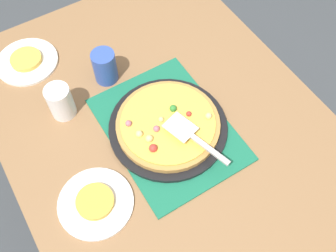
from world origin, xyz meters
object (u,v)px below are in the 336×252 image
Objects in this scene: served_slice_left at (95,201)px; pizza_server at (192,136)px; cup_near at (105,67)px; pizza at (168,124)px; served_slice_right at (26,59)px; plate_near_left at (96,203)px; pizza_pan at (168,127)px; cup_corner at (61,102)px; plate_far_right at (27,62)px.

pizza_server is (0.01, -0.34, 0.05)m from served_slice_left.
cup_near reaches higher than served_slice_left.
served_slice_right is at bearing 29.39° from pizza.
cup_near is at bearing -30.93° from plate_near_left.
pizza_server is at bearing -163.36° from pizza_pan.
cup_corner reaches higher than served_slice_right.
pizza is at bearing -132.77° from cup_corner.
cup_corner is at bearing 40.81° from pizza_server.
served_slice_left is (-0.10, 0.31, 0.01)m from pizza_pan.
served_slice_right is 0.92× the size of cup_corner.
pizza is 0.33m from plate_near_left.
cup_corner reaches higher than pizza_server.
pizza_pan is 1.63× the size of pizza_server.
served_slice_left is at bearing 177.76° from served_slice_right.
pizza_server is (-0.60, -0.31, 0.05)m from served_slice_right.
pizza_server is (0.01, -0.34, 0.06)m from plate_near_left.
pizza is 2.75× the size of cup_corner.
pizza_server is at bearing -88.22° from plate_near_left.
pizza_pan is 3.17× the size of cup_corner.
served_slice_right is (0.61, -0.02, 0.01)m from plate_near_left.
plate_far_right is 0.95× the size of pizza_server.
cup_corner reaches higher than plate_near_left.
cup_near reaches higher than pizza_pan.
plate_far_right is at bearing -2.24° from served_slice_left.
plate_near_left and plate_far_right have the same top height.
served_slice_left is at bearing 177.76° from plate_far_right.
cup_near is 0.40m from pizza_server.
served_slice_left reaches higher than plate_far_right.
cup_near is at bearing -134.90° from plate_far_right.
cup_near reaches higher than pizza_server.
pizza is 3.00× the size of served_slice_left.
plate_far_right is at bearing 5.96° from cup_corner.
plate_far_right is (0.50, 0.28, -0.01)m from pizza_pan.
pizza is 3.00× the size of served_slice_right.
plate_near_left is at bearing 108.60° from pizza.
pizza is 0.10m from pizza_server.
served_slice_left is 0.92× the size of cup_corner.
pizza_pan is at bearing -71.35° from served_slice_left.
plate_near_left is at bearing 108.65° from pizza_pan.
cup_corner is 0.52× the size of pizza_server.
plate_near_left is 0.61m from plate_far_right.
plate_near_left is 1.83× the size of cup_near.
pizza_server is at bearing -162.80° from pizza.
served_slice_left reaches higher than plate_near_left.
cup_corner is (-0.27, -0.03, 0.04)m from served_slice_right.
cup_corner is at bearing -8.63° from served_slice_left.
served_slice_left is at bearing 171.37° from cup_corner.
plate_far_right is at bearing 29.39° from pizza.
pizza_server is (-0.38, -0.10, 0.01)m from cup_near.
served_slice_left is at bearing 108.60° from pizza.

